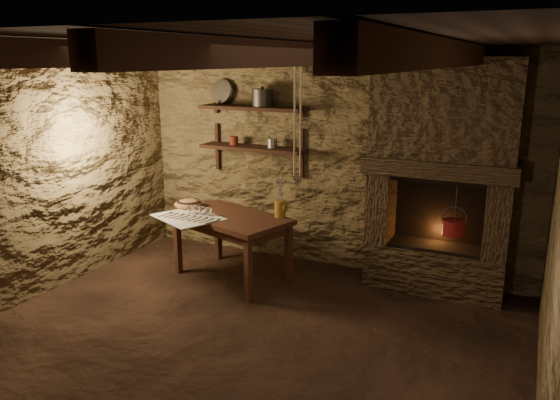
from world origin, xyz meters
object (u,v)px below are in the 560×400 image
at_px(work_table, 232,245).
at_px(wooden_bowl, 189,204).
at_px(stoneware_jug, 280,201).
at_px(iron_stockpot, 262,99).
at_px(red_pot, 454,226).

height_order(work_table, wooden_bowl, wooden_bowl).
distance_m(work_table, stoneware_jug, 0.72).
distance_m(work_table, iron_stockpot, 1.64).
distance_m(iron_stockpot, red_pot, 2.43).
xyz_separation_m(iron_stockpot, red_pot, (2.14, -0.12, -1.15)).
bearing_deg(iron_stockpot, wooden_bowl, -133.88).
xyz_separation_m(work_table, red_pot, (2.16, 0.58, 0.33)).
relative_size(work_table, iron_stockpot, 6.03).
xyz_separation_m(stoneware_jug, iron_stockpot, (-0.47, 0.52, 0.98)).
distance_m(stoneware_jug, wooden_bowl, 1.08).
distance_m(work_table, red_pot, 2.26).
bearing_deg(work_table, iron_stockpot, 105.53).
relative_size(wooden_bowl, iron_stockpot, 1.35).
bearing_deg(wooden_bowl, red_pot, 10.40).
bearing_deg(wooden_bowl, iron_stockpot, 46.12).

